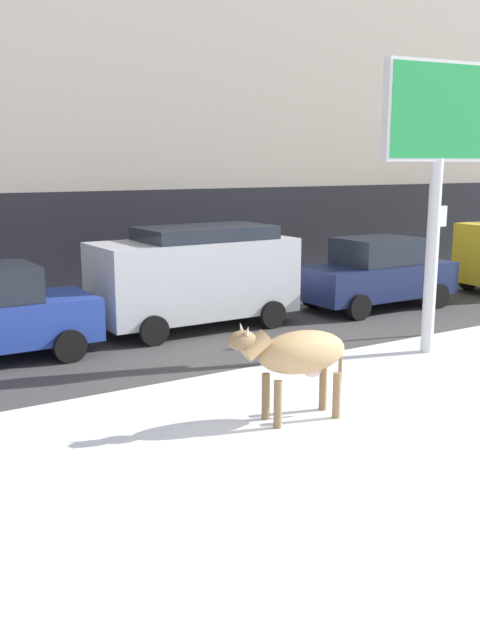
# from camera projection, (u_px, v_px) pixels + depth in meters

# --- Properties ---
(ground_plane) EXTENTS (120.00, 120.00, 0.00)m
(ground_plane) POSITION_uv_depth(u_px,v_px,m) (402.00, 451.00, 9.31)
(ground_plane) COLOR white
(road_strip) EXTENTS (60.00, 5.60, 0.01)m
(road_strip) POSITION_uv_depth(u_px,v_px,m) (162.00, 339.00, 15.22)
(road_strip) COLOR #423F3F
(road_strip) RESTS_ON ground
(building_facade) EXTENTS (44.00, 6.10, 13.00)m
(building_facade) POSITION_uv_depth(u_px,v_px,m) (41.00, 62.00, 19.86)
(building_facade) COLOR #A39989
(building_facade) RESTS_ON ground
(cow_tan) EXTENTS (1.93, 0.79, 1.54)m
(cow_tan) POSITION_uv_depth(u_px,v_px,m) (298.00, 354.00, 10.26)
(cow_tan) COLOR tan
(cow_tan) RESTS_ON ground
(billboard) EXTENTS (2.53, 0.51, 5.56)m
(billboard) POSITION_uv_depth(u_px,v_px,m) (440.00, 130.00, 13.27)
(billboard) COLOR silver
(billboard) RESTS_ON ground
(car_silver_van) EXTENTS (4.60, 2.12, 2.32)m
(car_silver_van) POSITION_uv_depth(u_px,v_px,m) (195.00, 274.00, 16.01)
(car_silver_van) COLOR #B7BABF
(car_silver_van) RESTS_ON ground
(car_navy_sedan) EXTENTS (4.20, 1.98, 1.84)m
(car_navy_sedan) POSITION_uv_depth(u_px,v_px,m) (376.00, 274.00, 18.31)
(car_navy_sedan) COLOR #19234C
(car_navy_sedan) RESTS_ON ground
(pedestrian_near_billboard) EXTENTS (0.36, 0.24, 1.73)m
(pedestrian_near_billboard) POSITION_uv_depth(u_px,v_px,m) (184.00, 274.00, 18.43)
(pedestrian_near_billboard) COLOR #282833
(pedestrian_near_billboard) RESTS_ON ground
(street_sign) EXTENTS (0.44, 0.08, 2.82)m
(street_sign) POSITION_uv_depth(u_px,v_px,m) (436.00, 260.00, 15.23)
(street_sign) COLOR gray
(street_sign) RESTS_ON ground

